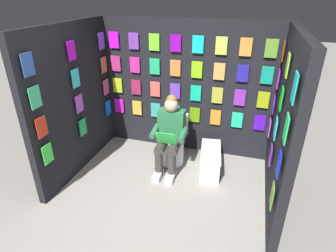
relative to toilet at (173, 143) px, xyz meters
name	(u,v)px	position (x,y,z in m)	size (l,w,h in m)	color
ground_plane	(144,228)	(-0.08, 1.54, -0.33)	(30.00, 30.00, 0.00)	gray
display_wall_back	(187,88)	(-0.08, -0.49, 0.78)	(2.90, 0.14, 2.20)	black
display_wall_left	(283,127)	(-1.53, 0.55, 0.78)	(0.14, 1.99, 2.20)	black
display_wall_right	(74,101)	(1.37, 0.55, 0.78)	(0.14, 1.99, 2.20)	black
toilet	(173,143)	(0.00, 0.00, 0.00)	(0.41, 0.56, 0.77)	white
person_reading	(170,134)	(-0.01, 0.23, 0.27)	(0.53, 0.69, 1.19)	#286B42
comic_longbox_near	(210,161)	(-0.64, 0.12, -0.15)	(0.41, 0.79, 0.36)	silver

